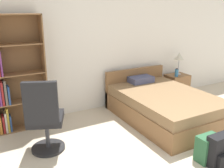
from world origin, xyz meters
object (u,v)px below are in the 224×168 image
Objects in this scene: bookshelf at (9,77)px; backpack_green at (209,149)px; nightstand at (177,86)px; table_lamp at (179,57)px; water_bottle at (177,73)px; backpack_black at (220,151)px; office_chair at (45,119)px; bed at (162,105)px.

bookshelf reaches higher than backpack_green.
nightstand is 1.03× the size of table_lamp.
water_bottle is 0.43× the size of backpack_black.
bookshelf is at bearing 106.42° from office_chair.
backpack_black is 1.18× the size of backpack_green.
water_bottle is at bearing -2.78° from bookshelf.
table_lamp reaches higher than backpack_green.
water_bottle is (0.95, 0.69, 0.35)m from bed.
bed is (2.53, -0.86, -0.66)m from bookshelf.
bed is 1.54m from table_lamp.
table_lamp is at bearing -0.58° from bookshelf.
office_chair is 2.20× the size of table_lamp.
nightstand is at bearing 15.74° from office_chair.
backpack_black is at bearing -100.73° from bed.
bed is 1.23m from water_bottle.
backpack_black reaches higher than backpack_green.
backpack_green is (1.89, -1.25, -0.36)m from office_chair.
office_chair is 2.60× the size of backpack_black.
bed is 1.82× the size of office_chair.
water_bottle is (-0.12, -0.10, 0.35)m from nightstand.
backpack_green is at bearing 111.48° from backpack_black.
bed is 4.73× the size of backpack_black.
water_bottle is (3.19, 0.84, 0.08)m from office_chair.
bed reaches higher than water_bottle.
water_bottle is 0.50× the size of backpack_green.
water_bottle reaches higher than backpack_green.
nightstand is at bearing 37.80° from water_bottle.
bed is 1.33m from nightstand.
backpack_green is (-1.42, -2.19, -0.09)m from nightstand.
bookshelf reaches higher than office_chair.
water_bottle is (3.48, -0.17, -0.31)m from bookshelf.
office_chair is at bearing -163.88° from table_lamp.
bed is at bearing 3.84° from office_chair.
nightstand is at bearing 59.43° from backpack_black.
backpack_black is (-1.37, -2.32, -0.06)m from nightstand.
backpack_green is at bearing -121.79° from water_bottle.
table_lamp is at bearing 16.12° from office_chair.
nightstand is 2.61m from backpack_green.
bookshelf is 3.65× the size of nightstand.
bookshelf reaches higher than bed.
office_chair is at bearing -164.26° from nightstand.
office_chair is (-2.23, -0.15, 0.26)m from bed.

